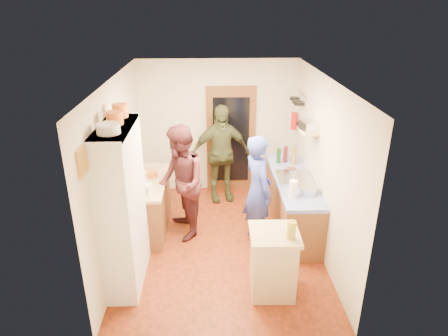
{
  "coord_description": "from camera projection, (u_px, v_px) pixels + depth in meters",
  "views": [
    {
      "loc": [
        -0.16,
        -5.41,
        3.61
      ],
      "look_at": [
        0.05,
        0.15,
        1.23
      ],
      "focal_mm": 32.0,
      "sensor_mm": 36.0,
      "label": 1
    }
  ],
  "objects": [
    {
      "name": "pan_hang_c",
      "position": [
        294.0,
        99.0,
        7.3
      ],
      "size": [
        0.17,
        0.17,
        0.05
      ],
      "primitive_type": "cylinder",
      "color": "black",
      "rests_on": "pan_rail"
    },
    {
      "name": "cutting_board",
      "position": [
        270.0,
        231.0,
        5.03
      ],
      "size": [
        0.36,
        0.29,
        0.02
      ],
      "primitive_type": "cube",
      "rotation": [
        0.0,
        0.0,
        -0.02
      ],
      "color": "white",
      "rests_on": "island_top"
    },
    {
      "name": "island_base",
      "position": [
        273.0,
        264.0,
        5.17
      ],
      "size": [
        0.56,
        0.56,
        0.86
      ],
      "primitive_type": "cube",
      "rotation": [
        0.0,
        0.0,
        -0.02
      ],
      "color": "#D5B281",
      "rests_on": "ground"
    },
    {
      "name": "wall_shelf",
      "position": [
        308.0,
        131.0,
        6.19
      ],
      "size": [
        0.26,
        0.42,
        0.03
      ],
      "primitive_type": "cube",
      "color": "#D5B281",
      "rests_on": "wall_right"
    },
    {
      "name": "hutch_body",
      "position": [
        123.0,
        207.0,
        5.18
      ],
      "size": [
        0.4,
        1.2,
        2.2
      ],
      "primitive_type": "cube",
      "color": "white",
      "rests_on": "ground"
    },
    {
      "name": "hob",
      "position": [
        294.0,
        178.0,
        6.48
      ],
      "size": [
        0.55,
        0.58,
        0.04
      ],
      "primitive_type": "cube",
      "color": "silver",
      "rests_on": "right_counter_top"
    },
    {
      "name": "ceiling",
      "position": [
        221.0,
        78.0,
        5.37
      ],
      "size": [
        3.0,
        4.0,
        0.02
      ],
      "primitive_type": "cube",
      "color": "silver",
      "rests_on": "ground"
    },
    {
      "name": "wall_left",
      "position": [
        118.0,
        169.0,
        5.83
      ],
      "size": [
        0.02,
        4.0,
        2.6
      ],
      "primitive_type": "cube",
      "color": "beige",
      "rests_on": "ground"
    },
    {
      "name": "door_glass",
      "position": [
        231.0,
        140.0,
        7.77
      ],
      "size": [
        0.7,
        0.02,
        1.7
      ],
      "primitive_type": "cube",
      "color": "black",
      "rests_on": "door_frame"
    },
    {
      "name": "right_counter_top",
      "position": [
        293.0,
        179.0,
        6.55
      ],
      "size": [
        0.62,
        2.22,
        0.06
      ],
      "primitive_type": "cube",
      "color": "#1B21B2",
      "rests_on": "right_counter_base"
    },
    {
      "name": "bottle_b",
      "position": [
        285.0,
        154.0,
        7.09
      ],
      "size": [
        0.09,
        0.09,
        0.3
      ],
      "primitive_type": "cylinder",
      "rotation": [
        0.0,
        0.0,
        -0.22
      ],
      "color": "#591419",
      "rests_on": "right_counter_top"
    },
    {
      "name": "orange_pot_b",
      "position": [
        120.0,
        110.0,
        5.08
      ],
      "size": [
        0.19,
        0.19,
        0.17
      ],
      "primitive_type": "cylinder",
      "color": "orange",
      "rests_on": "hutch_top_shelf"
    },
    {
      "name": "island_top",
      "position": [
        275.0,
        234.0,
        4.99
      ],
      "size": [
        0.64,
        0.64,
        0.05
      ],
      "primitive_type": "cube",
      "rotation": [
        0.0,
        0.0,
        -0.02
      ],
      "color": "#D5B281",
      "rests_on": "island_base"
    },
    {
      "name": "person_back",
      "position": [
        221.0,
        154.0,
        7.43
      ],
      "size": [
        1.16,
        0.66,
        1.87
      ],
      "primitive_type": "imported",
      "rotation": [
        0.0,
        0.0,
        0.2
      ],
      "color": "#383D21",
      "rests_on": "ground"
    },
    {
      "name": "pan_hang_a",
      "position": [
        299.0,
        103.0,
        6.93
      ],
      "size": [
        0.18,
        0.18,
        0.05
      ],
      "primitive_type": "cylinder",
      "color": "black",
      "rests_on": "pan_rail"
    },
    {
      "name": "right_counter_base",
      "position": [
        291.0,
        203.0,
        6.73
      ],
      "size": [
        0.6,
        2.2,
        0.84
      ],
      "primitive_type": "cube",
      "color": "brown",
      "rests_on": "ground"
    },
    {
      "name": "bottle_c",
      "position": [
        294.0,
        156.0,
        6.98
      ],
      "size": [
        0.08,
        0.08,
        0.31
      ],
      "primitive_type": "cylinder",
      "rotation": [
        0.0,
        0.0,
        -0.0
      ],
      "color": "olive",
      "rests_on": "right_counter_top"
    },
    {
      "name": "floor",
      "position": [
        221.0,
        243.0,
        6.4
      ],
      "size": [
        3.0,
        4.0,
        0.02
      ],
      "primitive_type": "cube",
      "color": "maroon",
      "rests_on": "ground"
    },
    {
      "name": "toaster",
      "position": [
        144.0,
        189.0,
        5.93
      ],
      "size": [
        0.26,
        0.22,
        0.17
      ],
      "primitive_type": "cube",
      "rotation": [
        0.0,
        0.0,
        -0.33
      ],
      "color": "white",
      "rests_on": "left_counter_top"
    },
    {
      "name": "door_frame",
      "position": [
        231.0,
        140.0,
        7.8
      ],
      "size": [
        0.95,
        0.06,
        2.1
      ],
      "primitive_type": "cube",
      "color": "brown",
      "rests_on": "ground"
    },
    {
      "name": "mixing_bowl",
      "position": [
        308.0,
        190.0,
        5.98
      ],
      "size": [
        0.33,
        0.33,
        0.11
      ],
      "primitive_type": "cylinder",
      "rotation": [
        0.0,
        0.0,
        0.17
      ],
      "color": "silver",
      "rests_on": "right_counter_top"
    },
    {
      "name": "pot_on_hob",
      "position": [
        291.0,
        172.0,
        6.48
      ],
      "size": [
        0.19,
        0.19,
        0.12
      ],
      "primitive_type": "cylinder",
      "color": "silver",
      "rests_on": "hob"
    },
    {
      "name": "chopping_board",
      "position": [
        152.0,
        166.0,
        6.94
      ],
      "size": [
        0.32,
        0.25,
        0.02
      ],
      "primitive_type": "cube",
      "rotation": [
        0.0,
        0.0,
        0.11
      ],
      "color": "#D5B281",
      "rests_on": "left_counter_top"
    },
    {
      "name": "pan_rail",
      "position": [
        301.0,
        94.0,
        7.04
      ],
      "size": [
        0.02,
        0.65,
        0.02
      ],
      "primitive_type": "cylinder",
      "rotation": [
        1.57,
        0.0,
        0.0
      ],
      "color": "silver",
      "rests_on": "wall_right"
    },
    {
      "name": "left_counter_base",
      "position": [
        148.0,
        207.0,
        6.6
      ],
      "size": [
        0.6,
        1.4,
        0.85
      ],
      "primitive_type": "cube",
      "color": "brown",
      "rests_on": "ground"
    },
    {
      "name": "bottle_a",
      "position": [
        279.0,
        156.0,
        7.04
      ],
      "size": [
        0.08,
        0.08,
        0.27
      ],
      "primitive_type": "cylinder",
      "rotation": [
        0.0,
        0.0,
        0.19
      ],
      "color": "#143F14",
      "rests_on": "right_counter_top"
    },
    {
      "name": "wall_front",
      "position": [
        227.0,
        245.0,
        4.04
      ],
      "size": [
        3.0,
        0.02,
        2.6
      ],
      "primitive_type": "cube",
      "color": "beige",
      "rests_on": "ground"
    },
    {
      "name": "person_left",
      "position": [
        182.0,
        182.0,
        6.3
      ],
      "size": [
        0.92,
        1.06,
        1.86
      ],
      "primitive_type": "imported",
      "rotation": [
        0.0,
        0.0,
        -1.3
      ],
      "color": "#421A1F",
      "rests_on": "ground"
    },
    {
      "name": "radio",
      "position": [
        309.0,
        126.0,
        6.15
      ],
      "size": [
        0.27,
        0.34,
        0.15
      ],
      "primitive_type": "cube",
      "rotation": [
        0.0,
        0.0,
        0.19
      ],
      "color": "silver",
      "rests_on": "wall_shelf"
    },
    {
      "name": "plate_stack",
      "position": [
        108.0,
        129.0,
        4.48
      ],
      "size": [
        0.27,
        0.27,
        0.11
      ],
      "primitive_type": "cylinder",
      "color": "white",
      "rests_on": "hutch_top_shelf"
    },
    {
      "name": "hutch_top_shelf",
      "position": [
        114.0,
        128.0,
        4.76
      ],
      "size": [
        0.4,
        1.14,
        0.04
      ],
      "primitive_type": "cube",
      "color": "white",
      "rests_on": "hutch_body"
    },
    {
      "name": "wall_right",
      "position": [
        322.0,
        166.0,
        5.94
      ],
      "size": [
        0.02,
        4.0,
        2.6
      ],
      "primitive_type": "cube",
      "color": "beige",
      "rests_on": "ground"
    },
    {
      "name": "person_hob",
      "position": [
        261.0,
        190.0,
        6.13
      ],
      "size": [
        0.62,
        0.75,
        1.77
      ],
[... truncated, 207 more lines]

